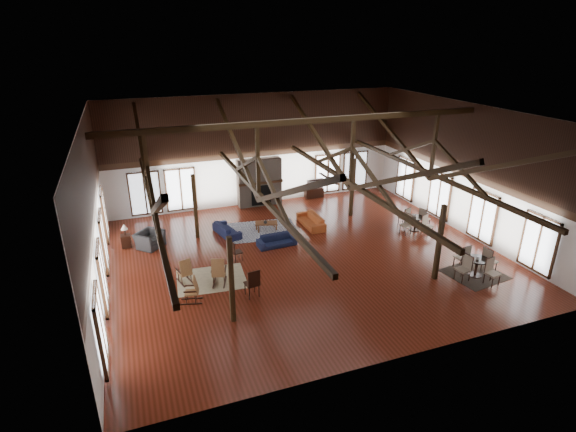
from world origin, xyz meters
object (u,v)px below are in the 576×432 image
object	(u,v)px
sofa_orange	(311,220)
armchair	(150,239)
coffee_table	(266,224)
cafe_table_far	(415,221)
sofa_navy_front	(277,240)
tv_console	(314,193)
sofa_navy_left	(227,229)
cafe_table_near	(477,264)

from	to	relation	value
sofa_orange	armchair	size ratio (longest dim) A/B	1.79
coffee_table	cafe_table_far	xyz separation A→B (m)	(6.74, -2.47, 0.13)
coffee_table	armchair	xyz separation A→B (m)	(-5.43, 0.05, 0.01)
sofa_navy_front	tv_console	xyz separation A→B (m)	(4.12, 5.37, 0.02)
sofa_navy_left	coffee_table	bearing A→B (deg)	-107.55
armchair	tv_console	xyz separation A→B (m)	(9.46, 3.54, -0.09)
coffee_table	sofa_orange	bearing A→B (deg)	10.25
sofa_navy_left	cafe_table_far	distance (m)	9.03
armchair	cafe_table_near	bearing A→B (deg)	-76.89
sofa_navy_front	coffee_table	bearing A→B (deg)	84.06
sofa_orange	cafe_table_near	size ratio (longest dim) A/B	0.99
sofa_navy_front	cafe_table_far	distance (m)	6.86
tv_console	sofa_navy_front	bearing A→B (deg)	-127.49
cafe_table_near	cafe_table_far	world-z (taller)	cafe_table_near
armchair	sofa_orange	bearing A→B (deg)	-48.17
tv_console	armchair	bearing A→B (deg)	-159.51
cafe_table_far	armchair	bearing A→B (deg)	168.29
armchair	cafe_table_far	bearing A→B (deg)	-57.58
cafe_table_near	sofa_navy_front	bearing A→B (deg)	140.82
sofa_navy_left	sofa_orange	world-z (taller)	sofa_orange
armchair	tv_console	distance (m)	10.10
sofa_navy_front	sofa_navy_left	distance (m)	2.66
sofa_navy_left	coffee_table	size ratio (longest dim) A/B	1.54
sofa_orange	sofa_navy_left	bearing A→B (deg)	-96.26
sofa_navy_left	cafe_table_near	distance (m)	10.96
sofa_navy_left	tv_console	world-z (taller)	tv_console
sofa_navy_front	armchair	xyz separation A→B (m)	(-5.34, 1.84, 0.11)
sofa_navy_front	sofa_navy_left	size ratio (longest dim) A/B	0.97
cafe_table_far	sofa_navy_front	bearing A→B (deg)	174.27
sofa_orange	cafe_table_far	distance (m)	5.03
sofa_navy_left	sofa_orange	distance (m)	4.15
coffee_table	armchair	world-z (taller)	armchair
sofa_orange	armchair	world-z (taller)	armchair
cafe_table_far	tv_console	xyz separation A→B (m)	(-2.70, 6.06, -0.21)
cafe_table_near	tv_console	world-z (taller)	cafe_table_near
sofa_orange	cafe_table_far	xyz separation A→B (m)	(4.51, -2.21, 0.19)
sofa_navy_left	cafe_table_near	bearing A→B (deg)	-143.94
coffee_table	cafe_table_near	world-z (taller)	cafe_table_near
sofa_orange	armchair	distance (m)	7.66
sofa_navy_front	sofa_navy_left	xyz separation A→B (m)	(-1.82, 1.94, 0.01)
cafe_table_far	tv_console	world-z (taller)	cafe_table_far
armchair	cafe_table_near	xyz separation A→B (m)	(11.79, -7.09, 0.16)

